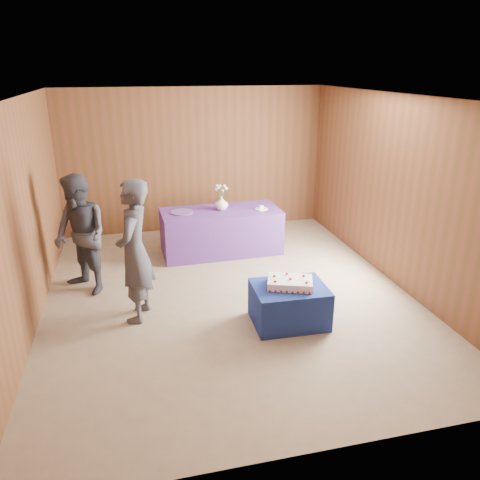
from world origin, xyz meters
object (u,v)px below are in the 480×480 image
object	(u,v)px
vase	(222,203)
guest_right	(81,235)
serving_table	(221,231)
sheet_cake	(290,283)
guest_left	(134,252)
cake_table	(289,305)

from	to	relation	value
vase	guest_right	bearing A→B (deg)	-154.03
serving_table	guest_right	xyz separation A→B (m)	(-2.18, -1.04, 0.48)
sheet_cake	guest_left	world-z (taller)	guest_left
serving_table	guest_left	size ratio (longest dim) A/B	1.10
vase	guest_right	world-z (taller)	guest_right
sheet_cake	guest_left	xyz separation A→B (m)	(-1.83, 0.57, 0.36)
serving_table	sheet_cake	size ratio (longest dim) A/B	3.02
vase	guest_right	distance (m)	2.45
serving_table	guest_right	distance (m)	2.46
serving_table	guest_left	distance (m)	2.52
cake_table	vase	xyz separation A→B (m)	(-0.33, 2.59, 0.62)
sheet_cake	guest_right	xyz separation A→B (m)	(-2.54, 1.51, 0.30)
cake_table	vase	world-z (taller)	vase
cake_table	guest_left	size ratio (longest dim) A/B	0.49
cake_table	sheet_cake	xyz separation A→B (m)	(0.00, 0.01, 0.30)
cake_table	guest_right	size ratio (longest dim) A/B	0.53
sheet_cake	vase	size ratio (longest dim) A/B	2.87
cake_table	serving_table	world-z (taller)	serving_table
serving_table	guest_right	world-z (taller)	guest_right
serving_table	sheet_cake	bearing A→B (deg)	-83.70
guest_left	vase	bearing A→B (deg)	159.04
cake_table	vase	size ratio (longest dim) A/B	3.90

